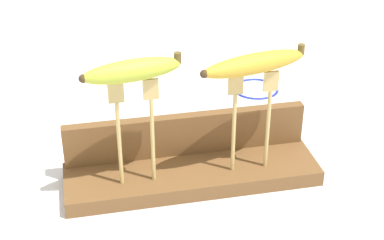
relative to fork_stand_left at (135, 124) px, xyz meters
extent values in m
plane|color=silver|center=(0.10, 0.02, -0.15)|extent=(3.00, 3.00, 0.00)
cube|color=brown|center=(0.10, 0.02, -0.13)|extent=(0.46, 0.13, 0.03)
cube|color=brown|center=(0.10, 0.07, -0.08)|extent=(0.45, 0.02, 0.08)
cylinder|color=tan|center=(-0.03, 0.00, -0.04)|extent=(0.01, 0.01, 0.16)
cube|color=tan|center=(-0.03, 0.00, 0.06)|extent=(0.03, 0.00, 0.04)
cylinder|color=tan|center=(0.03, 0.00, -0.04)|extent=(0.01, 0.01, 0.16)
cube|color=tan|center=(0.03, 0.00, 0.06)|extent=(0.03, 0.00, 0.04)
cylinder|color=tan|center=(0.17, 0.00, -0.04)|extent=(0.01, 0.01, 0.15)
cube|color=tan|center=(0.17, 0.00, 0.05)|extent=(0.03, 0.00, 0.04)
cylinder|color=tan|center=(0.23, 0.00, -0.04)|extent=(0.01, 0.01, 0.15)
cube|color=tan|center=(0.23, 0.00, 0.05)|extent=(0.03, 0.00, 0.04)
ellipsoid|color=#B2C138|center=(0.00, 0.00, 0.10)|extent=(0.17, 0.07, 0.04)
cylinder|color=brown|center=(0.08, 0.01, 0.11)|extent=(0.01, 0.01, 0.02)
sphere|color=#3F2D19|center=(-0.08, -0.01, 0.10)|extent=(0.01, 0.01, 0.01)
ellipsoid|color=gold|center=(0.20, 0.00, 0.09)|extent=(0.20, 0.08, 0.03)
cylinder|color=brown|center=(0.29, 0.02, 0.10)|extent=(0.01, 0.01, 0.02)
sphere|color=#3F2D19|center=(0.11, -0.02, 0.09)|extent=(0.01, 0.01, 0.01)
torus|color=#1E2DA5|center=(0.33, 0.35, -0.14)|extent=(0.11, 0.11, 0.01)
camera|label=1|loc=(-0.09, -0.86, 0.50)|focal=56.13mm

